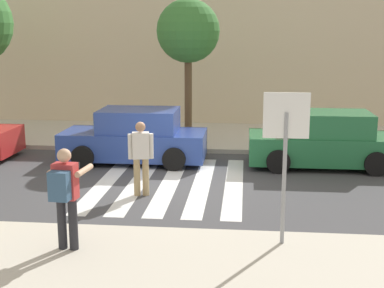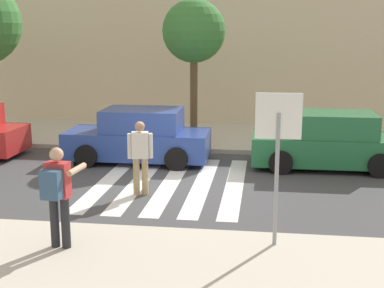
{
  "view_description": "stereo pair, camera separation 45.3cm",
  "coord_description": "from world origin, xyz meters",
  "px_view_note": "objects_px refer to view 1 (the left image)",
  "views": [
    {
      "loc": [
        1.84,
        -12.53,
        3.73
      ],
      "look_at": [
        0.6,
        -0.2,
        1.1
      ],
      "focal_mm": 50.0,
      "sensor_mm": 36.0,
      "label": 1
    },
    {
      "loc": [
        2.29,
        -12.47,
        3.73
      ],
      "look_at": [
        0.6,
        -0.2,
        1.1
      ],
      "focal_mm": 50.0,
      "sensor_mm": 36.0,
      "label": 2
    }
  ],
  "objects_px": {
    "stop_sign": "(286,135)",
    "street_tree_center": "(188,32)",
    "parked_car_blue": "(136,137)",
    "photographer_with_backpack": "(65,190)",
    "pedestrian_crossing": "(141,154)",
    "parked_car_green": "(325,141)"
  },
  "relations": [
    {
      "from": "stop_sign",
      "to": "street_tree_center",
      "type": "bearing_deg",
      "value": 106.63
    },
    {
      "from": "pedestrian_crossing",
      "to": "parked_car_blue",
      "type": "bearing_deg",
      "value": 103.86
    },
    {
      "from": "photographer_with_backpack",
      "to": "parked_car_blue",
      "type": "xyz_separation_m",
      "value": [
        -0.21,
        6.68,
        -0.44
      ]
    },
    {
      "from": "stop_sign",
      "to": "street_tree_center",
      "type": "relative_size",
      "value": 0.57
    },
    {
      "from": "parked_car_blue",
      "to": "pedestrian_crossing",
      "type": "bearing_deg",
      "value": -76.14
    },
    {
      "from": "stop_sign",
      "to": "parked_car_blue",
      "type": "relative_size",
      "value": 0.64
    },
    {
      "from": "pedestrian_crossing",
      "to": "stop_sign",
      "type": "bearing_deg",
      "value": -43.63
    },
    {
      "from": "street_tree_center",
      "to": "parked_car_blue",
      "type": "bearing_deg",
      "value": -116.97
    },
    {
      "from": "photographer_with_backpack",
      "to": "stop_sign",
      "type": "bearing_deg",
      "value": 10.28
    },
    {
      "from": "pedestrian_crossing",
      "to": "street_tree_center",
      "type": "bearing_deg",
      "value": 85.1
    },
    {
      "from": "pedestrian_crossing",
      "to": "street_tree_center",
      "type": "xyz_separation_m",
      "value": [
        0.48,
        5.62,
        2.71
      ]
    },
    {
      "from": "photographer_with_backpack",
      "to": "parked_car_blue",
      "type": "bearing_deg",
      "value": 91.82
    },
    {
      "from": "street_tree_center",
      "to": "pedestrian_crossing",
      "type": "bearing_deg",
      "value": -94.9
    },
    {
      "from": "parked_car_blue",
      "to": "street_tree_center",
      "type": "distance_m",
      "value": 4.06
    },
    {
      "from": "parked_car_green",
      "to": "street_tree_center",
      "type": "bearing_deg",
      "value": 148.8
    },
    {
      "from": "pedestrian_crossing",
      "to": "parked_car_blue",
      "type": "xyz_separation_m",
      "value": [
        -0.78,
        3.15,
        -0.25
      ]
    },
    {
      "from": "photographer_with_backpack",
      "to": "street_tree_center",
      "type": "distance_m",
      "value": 9.55
    },
    {
      "from": "street_tree_center",
      "to": "stop_sign",
      "type": "bearing_deg",
      "value": -73.37
    },
    {
      "from": "pedestrian_crossing",
      "to": "parked_car_green",
      "type": "relative_size",
      "value": 0.42
    },
    {
      "from": "parked_car_blue",
      "to": "street_tree_center",
      "type": "height_order",
      "value": "street_tree_center"
    },
    {
      "from": "pedestrian_crossing",
      "to": "street_tree_center",
      "type": "relative_size",
      "value": 0.37
    },
    {
      "from": "street_tree_center",
      "to": "photographer_with_backpack",
      "type": "bearing_deg",
      "value": -96.52
    }
  ]
}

